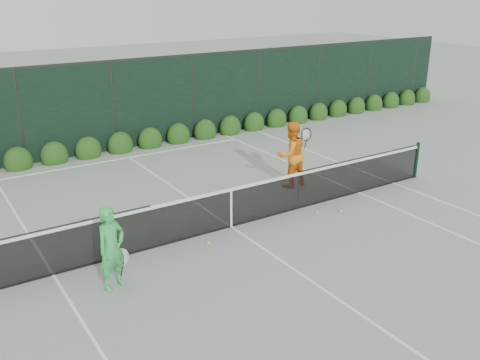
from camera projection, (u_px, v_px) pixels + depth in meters
ground at (231, 227)px, 12.58m from camera, size 80.00×80.00×0.00m
tennis_net at (230, 206)px, 12.39m from camera, size 12.90×0.10×1.07m
player_woman at (112, 248)px, 9.82m from camera, size 0.70×0.58×1.62m
player_man at (291, 154)px, 14.85m from camera, size 0.95×0.71×1.86m
court_lines at (231, 227)px, 12.58m from camera, size 11.03×23.83×0.01m
windscreen_fence at (308, 205)px, 9.92m from camera, size 32.00×21.07×3.06m
hedge_row at (120, 145)px, 18.15m from camera, size 31.66×0.65×0.94m
tennis_balls at (258, 217)px, 13.05m from camera, size 3.73×1.90×0.07m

